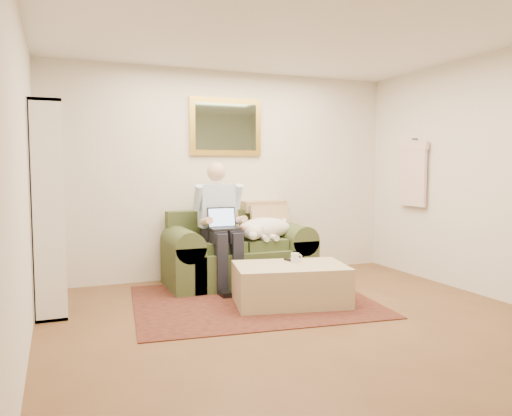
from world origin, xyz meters
TOP-DOWN VIEW (x-y plane):
  - room_shell at (0.00, 0.35)m, footprint 4.51×5.00m
  - rug at (-0.16, 1.18)m, footprint 2.61×2.18m
  - sofa at (-0.02, 2.03)m, footprint 1.72×0.88m
  - seated_man at (-0.28, 1.87)m, footprint 0.57×0.81m
  - laptop at (-0.28, 1.81)m, footprint 0.33×0.26m
  - sleeping_dog at (0.29, 1.94)m, footprint 0.71×0.45m
  - ottoman at (0.16, 0.95)m, footprint 1.24×0.92m
  - coffee_mug at (0.25, 1.04)m, footprint 0.08×0.08m
  - tv_remote at (0.24, 1.13)m, footprint 0.09×0.16m
  - bookshelf at (-2.10, 1.60)m, footprint 0.28×0.80m
  - wall_mirror at (-0.02, 2.47)m, footprint 0.94×0.04m
  - hanging_shirt at (2.19, 1.60)m, footprint 0.06×0.52m

SIDE VIEW (x-z plane):
  - rug at x=-0.16m, z-range 0.00..0.01m
  - ottoman at x=0.16m, z-range 0.00..0.41m
  - sofa at x=-0.02m, z-range -0.22..0.81m
  - tv_remote at x=0.24m, z-range 0.41..0.43m
  - coffee_mug at x=0.25m, z-range 0.41..0.51m
  - sleeping_dog at x=0.29m, z-range 0.53..0.79m
  - seated_man at x=-0.28m, z-range 0.00..1.45m
  - laptop at x=-0.28m, z-range 0.64..0.88m
  - bookshelf at x=-2.10m, z-range 0.00..2.00m
  - room_shell at x=0.00m, z-range 0.00..2.61m
  - hanging_shirt at x=2.19m, z-range 0.90..1.80m
  - wall_mirror at x=-0.02m, z-range 1.54..2.26m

